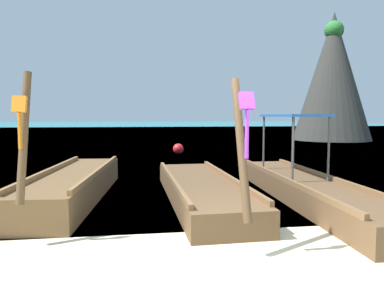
{
  "coord_description": "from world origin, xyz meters",
  "views": [
    {
      "loc": [
        -1.11,
        -4.31,
        1.91
      ],
      "look_at": [
        0.0,
        3.39,
        1.3
      ],
      "focal_mm": 33.31,
      "sensor_mm": 36.0,
      "label": 1
    }
  ],
  "objects_px": {
    "longtail_boat_turquoise_ribbon": "(307,187)",
    "karst_rock": "(334,79)",
    "mooring_buoy_near": "(178,149)",
    "longtail_boat_violet_ribbon": "(201,190)",
    "longtail_boat_orange_ribbon": "(74,185)"
  },
  "relations": [
    {
      "from": "karst_rock",
      "to": "mooring_buoy_near",
      "type": "xyz_separation_m",
      "value": [
        -13.4,
        -9.01,
        -4.57
      ]
    },
    {
      "from": "karst_rock",
      "to": "mooring_buoy_near",
      "type": "bearing_deg",
      "value": -146.09
    },
    {
      "from": "longtail_boat_turquoise_ribbon",
      "to": "mooring_buoy_near",
      "type": "distance_m",
      "value": 10.4
    },
    {
      "from": "longtail_boat_orange_ribbon",
      "to": "karst_rock",
      "type": "bearing_deg",
      "value": 47.46
    },
    {
      "from": "longtail_boat_violet_ribbon",
      "to": "longtail_boat_turquoise_ribbon",
      "type": "relative_size",
      "value": 0.85
    },
    {
      "from": "karst_rock",
      "to": "mooring_buoy_near",
      "type": "height_order",
      "value": "karst_rock"
    },
    {
      "from": "longtail_boat_orange_ribbon",
      "to": "longtail_boat_turquoise_ribbon",
      "type": "bearing_deg",
      "value": -10.37
    },
    {
      "from": "longtail_boat_violet_ribbon",
      "to": "karst_rock",
      "type": "distance_m",
      "value": 23.91
    },
    {
      "from": "longtail_boat_violet_ribbon",
      "to": "karst_rock",
      "type": "bearing_deg",
      "value": 53.62
    },
    {
      "from": "longtail_boat_turquoise_ribbon",
      "to": "karst_rock",
      "type": "distance_m",
      "value": 22.9
    },
    {
      "from": "longtail_boat_orange_ribbon",
      "to": "longtail_boat_violet_ribbon",
      "type": "distance_m",
      "value": 2.92
    },
    {
      "from": "longtail_boat_orange_ribbon",
      "to": "longtail_boat_violet_ribbon",
      "type": "relative_size",
      "value": 0.95
    },
    {
      "from": "longtail_boat_violet_ribbon",
      "to": "longtail_boat_turquoise_ribbon",
      "type": "bearing_deg",
      "value": -8.37
    },
    {
      "from": "mooring_buoy_near",
      "to": "longtail_boat_violet_ribbon",
      "type": "bearing_deg",
      "value": -93.02
    },
    {
      "from": "longtail_boat_orange_ribbon",
      "to": "karst_rock",
      "type": "height_order",
      "value": "karst_rock"
    }
  ]
}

